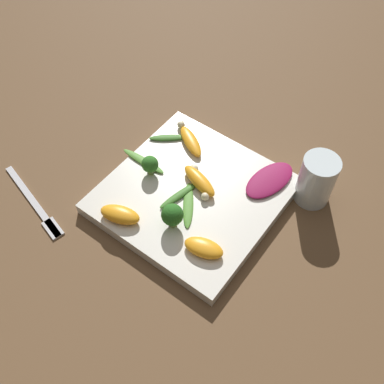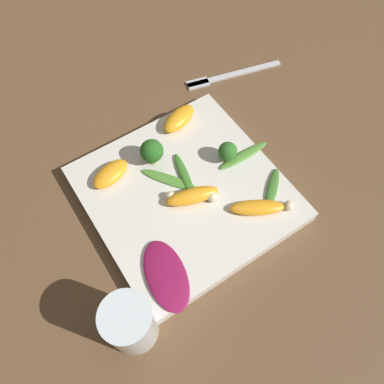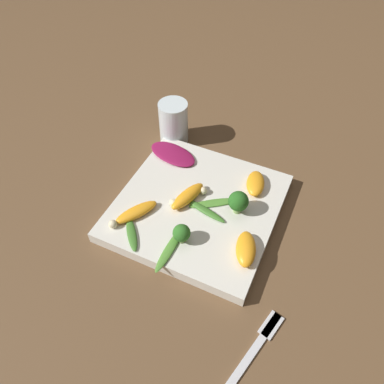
{
  "view_description": "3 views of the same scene",
  "coord_description": "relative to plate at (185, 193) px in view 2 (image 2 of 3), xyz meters",
  "views": [
    {
      "loc": [
        0.27,
        -0.36,
        0.63
      ],
      "look_at": [
        0.01,
        -0.02,
        0.05
      ],
      "focal_mm": 42.0,
      "sensor_mm": 36.0,
      "label": 1
    },
    {
      "loc": [
        0.14,
        0.23,
        0.51
      ],
      "look_at": [
        -0.0,
        0.02,
        0.04
      ],
      "focal_mm": 35.0,
      "sensor_mm": 36.0,
      "label": 2
    },
    {
      "loc": [
        -0.39,
        -0.17,
        0.54
      ],
      "look_at": [
        0.01,
        0.02,
        0.03
      ],
      "focal_mm": 35.0,
      "sensor_mm": 36.0,
      "label": 3
    }
  ],
  "objects": [
    {
      "name": "ground_plane",
      "position": [
        0.0,
        0.0,
        -0.01
      ],
      "size": [
        2.4,
        2.4,
        0.0
      ],
      "primitive_type": "plane",
      "color": "brown"
    },
    {
      "name": "plate",
      "position": [
        0.0,
        0.0,
        0.0
      ],
      "size": [
        0.28,
        0.28,
        0.02
      ],
      "color": "silver",
      "rests_on": "ground_plane"
    },
    {
      "name": "drinking_glass",
      "position": [
        0.16,
        0.13,
        0.04
      ],
      "size": [
        0.06,
        0.06,
        0.09
      ],
      "color": "silver",
      "rests_on": "ground_plane"
    },
    {
      "name": "fork",
      "position": [
        -0.2,
        -0.17,
        -0.01
      ],
      "size": [
        0.19,
        0.06,
        0.01
      ],
      "color": "silver",
      "rests_on": "ground_plane"
    },
    {
      "name": "radicchio_leaf_0",
      "position": [
        0.09,
        0.1,
        0.02
      ],
      "size": [
        0.07,
        0.11,
        0.01
      ],
      "color": "maroon",
      "rests_on": "plate"
    },
    {
      "name": "orange_segment_0",
      "position": [
        -0.06,
        -0.11,
        0.02
      ],
      "size": [
        0.07,
        0.05,
        0.02
      ],
      "color": "orange",
      "rests_on": "plate"
    },
    {
      "name": "orange_segment_1",
      "position": [
        0.0,
        0.02,
        0.02
      ],
      "size": [
        0.08,
        0.05,
        0.02
      ],
      "color": "orange",
      "rests_on": "plate"
    },
    {
      "name": "orange_segment_2",
      "position": [
        0.08,
        -0.08,
        0.02
      ],
      "size": [
        0.07,
        0.05,
        0.02
      ],
      "color": "orange",
      "rests_on": "plate"
    },
    {
      "name": "orange_segment_3",
      "position": [
        -0.07,
        0.09,
        0.02
      ],
      "size": [
        0.08,
        0.06,
        0.01
      ],
      "color": "orange",
      "rests_on": "plate"
    },
    {
      "name": "broccoli_floret_0",
      "position": [
        -0.08,
        -0.01,
        0.03
      ],
      "size": [
        0.03,
        0.03,
        0.04
      ],
      "color": "#7A9E51",
      "rests_on": "plate"
    },
    {
      "name": "broccoli_floret_1",
      "position": [
        0.01,
        -0.07,
        0.04
      ],
      "size": [
        0.04,
        0.04,
        0.04
      ],
      "color": "#84AD5B",
      "rests_on": "plate"
    },
    {
      "name": "arugula_sprig_0",
      "position": [
        0.01,
        -0.03,
        0.01
      ],
      "size": [
        0.07,
        0.08,
        0.0
      ],
      "color": "#518E33",
      "rests_on": "plate"
    },
    {
      "name": "arugula_sprig_1",
      "position": [
        -0.11,
        0.07,
        0.01
      ],
      "size": [
        0.07,
        0.06,
        0.01
      ],
      "color": "#3D7528",
      "rests_on": "plate"
    },
    {
      "name": "arugula_sprig_2",
      "position": [
        -0.11,
        0.0,
        0.01
      ],
      "size": [
        0.09,
        0.02,
        0.01
      ],
      "color": "#518E33",
      "rests_on": "plate"
    },
    {
      "name": "arugula_sprig_3",
      "position": [
        -0.01,
        -0.02,
        0.01
      ],
      "size": [
        0.03,
        0.08,
        0.01
      ],
      "color": "#3D7528",
      "rests_on": "plate"
    },
    {
      "name": "macadamia_nut_0",
      "position": [
        -0.02,
        0.04,
        0.02
      ],
      "size": [
        0.02,
        0.02,
        0.02
      ],
      "color": "beige",
      "rests_on": "plate"
    },
    {
      "name": "macadamia_nut_1",
      "position": [
        0.03,
        -0.0,
        0.02
      ],
      "size": [
        0.01,
        0.01,
        0.01
      ],
      "color": "beige",
      "rests_on": "plate"
    },
    {
      "name": "macadamia_nut_2",
      "position": [
        -0.11,
        0.11,
        0.02
      ],
      "size": [
        0.01,
        0.01,
        0.01
      ],
      "color": "beige",
      "rests_on": "plate"
    }
  ]
}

